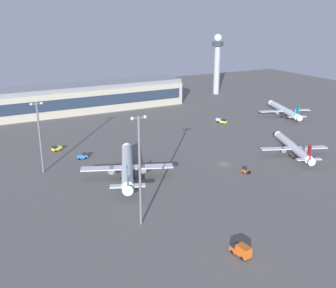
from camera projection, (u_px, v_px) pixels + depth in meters
ground_plane at (223, 164)px, 158.76m from camera, size 416.00×416.00×0.00m
terminal_building at (86, 98)px, 242.33m from camera, size 121.66×22.40×16.40m
control_tower at (217, 60)px, 287.97m from camera, size 8.00×8.00×42.77m
airplane_taxiway_distant at (293, 147)px, 167.36m from camera, size 27.37×34.70×9.32m
airplane_near_gate at (127, 167)px, 144.80m from camera, size 32.34×41.02×10.98m
airplane_far_stand at (284, 110)px, 229.63m from camera, size 29.58×37.59×9.93m
fuel_truck at (222, 121)px, 216.96m from camera, size 3.89×6.64×2.35m
catering_truck at (241, 250)px, 98.64m from camera, size 2.95×5.87×3.05m
maintenance_van at (82, 156)px, 164.17m from camera, size 4.34×2.44×2.25m
cargo_loader at (57, 148)px, 173.52m from camera, size 4.57×3.34×2.25m
pushback_tug at (245, 170)px, 149.69m from camera, size 3.02×3.56×2.05m
apron_light_west at (39, 133)px, 145.71m from camera, size 4.80×0.90×27.01m
apron_light_central at (140, 166)px, 108.32m from camera, size 4.80×0.90×31.84m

